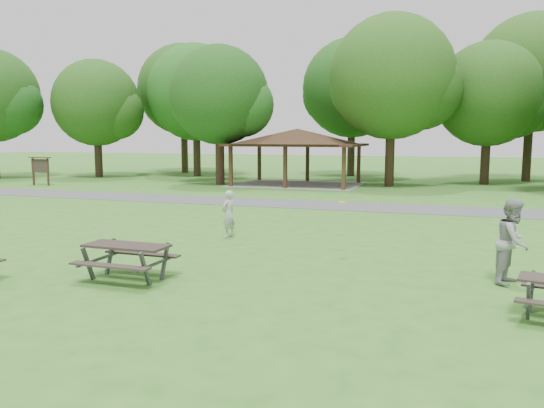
{
  "coord_description": "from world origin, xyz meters",
  "views": [
    {
      "loc": [
        5.87,
        -10.33,
        3.23
      ],
      "look_at": [
        1.0,
        4.0,
        1.3
      ],
      "focal_mm": 35.0,
      "sensor_mm": 36.0,
      "label": 1
    }
  ],
  "objects": [
    {
      "name": "ground",
      "position": [
        0.0,
        0.0,
        0.0
      ],
      "size": [
        160.0,
        160.0,
        0.0
      ],
      "primitive_type": "plane",
      "color": "#326E1F",
      "rests_on": "ground"
    },
    {
      "name": "frisbee_thrower",
      "position": [
        -0.89,
        5.19,
        0.76
      ],
      "size": [
        0.5,
        0.63,
        1.52
      ],
      "primitive_type": "imported",
      "rotation": [
        0.0,
        0.0,
        -1.84
      ],
      "color": "#B0B0B3",
      "rests_on": "ground"
    },
    {
      "name": "tree_row_b",
      "position": [
        -20.92,
        25.53,
        5.67
      ],
      "size": [
        7.14,
        6.8,
        9.28
      ],
      "color": "black",
      "rests_on": "ground"
    },
    {
      "name": "picnic_table_middle",
      "position": [
        -1.03,
        -0.27,
        0.62
      ],
      "size": [
        1.94,
        1.58,
        0.84
      ],
      "color": "black",
      "rests_on": "ground"
    },
    {
      "name": "tree_row_f",
      "position": [
        8.09,
        28.53,
        5.84
      ],
      "size": [
        7.35,
        7.0,
        9.55
      ],
      "color": "black",
      "rests_on": "ground"
    },
    {
      "name": "pavilion",
      "position": [
        -4.0,
        24.0,
        3.06
      ],
      "size": [
        8.6,
        7.01,
        3.76
      ],
      "color": "#351F13",
      "rests_on": "ground"
    },
    {
      "name": "frisbee_in_flight",
      "position": [
        3.11,
        3.71,
        1.47
      ],
      "size": [
        0.26,
        0.26,
        0.02
      ],
      "color": "gold",
      "rests_on": "ground"
    },
    {
      "name": "tree_deep_a",
      "position": [
        -16.9,
        32.53,
        7.13
      ],
      "size": [
        8.4,
        8.0,
        11.38
      ],
      "color": "#322316",
      "rests_on": "ground"
    },
    {
      "name": "tree_row_e",
      "position": [
        2.1,
        25.03,
        6.78
      ],
      "size": [
        8.4,
        8.0,
        11.02
      ],
      "color": "black",
      "rests_on": "ground"
    },
    {
      "name": "frisbee_catcher",
      "position": [
        7.21,
        2.19,
        0.94
      ],
      "size": [
        1.01,
        1.12,
        1.88
      ],
      "primitive_type": "imported",
      "rotation": [
        0.0,
        0.0,
        1.19
      ],
      "color": "gray",
      "rests_on": "ground"
    },
    {
      "name": "tree_row_d",
      "position": [
        -8.92,
        22.53,
        5.77
      ],
      "size": [
        6.93,
        6.6,
        9.27
      ],
      "color": "black",
      "rests_on": "ground"
    },
    {
      "name": "tree_deep_c",
      "position": [
        11.1,
        32.03,
        7.44
      ],
      "size": [
        8.82,
        8.4,
        11.9
      ],
      "color": "black",
      "rests_on": "ground"
    },
    {
      "name": "tree_row_c",
      "position": [
        -13.9,
        29.03,
        6.54
      ],
      "size": [
        8.19,
        7.8,
        10.67
      ],
      "color": "black",
      "rests_on": "ground"
    },
    {
      "name": "notice_board",
      "position": [
        -20.0,
        18.0,
        1.31
      ],
      "size": [
        1.6,
        0.3,
        1.88
      ],
      "color": "#331C12",
      "rests_on": "ground"
    },
    {
      "name": "asphalt_path",
      "position": [
        0.0,
        14.0,
        0.01
      ],
      "size": [
        120.0,
        3.2,
        0.02
      ],
      "primitive_type": "cube",
      "color": "#4B4B4D",
      "rests_on": "ground"
    },
    {
      "name": "tree_deep_b",
      "position": [
        -1.9,
        33.03,
        6.89
      ],
      "size": [
        8.4,
        8.0,
        11.13
      ],
      "color": "black",
      "rests_on": "ground"
    }
  ]
}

